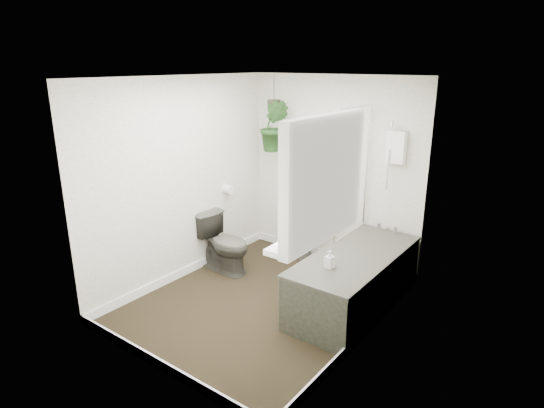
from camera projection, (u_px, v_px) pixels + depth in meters
The scene contains 22 objects.
floor at pixel (264, 302), 4.82m from camera, with size 2.30×2.80×0.02m, color black.
ceiling at pixel (262, 76), 4.13m from camera, with size 2.30×2.80×0.02m, color white.
wall_back at pixel (333, 171), 5.56m from camera, with size 2.30×0.02×2.30m, color white.
wall_front at pixel (148, 241), 3.40m from camera, with size 2.30×0.02×2.30m, color white.
wall_left at pixel (182, 180), 5.14m from camera, with size 0.02×2.80×2.30m, color white.
wall_right at pixel (372, 222), 3.82m from camera, with size 0.02×2.80×2.30m, color white.
skirting at pixel (264, 297), 4.81m from camera, with size 2.30×2.80×0.10m, color white.
bathtub at pixel (355, 280), 4.66m from camera, with size 0.72×1.72×0.58m, color #3B3B33, non-canonical shape.
bath_screen at pixel (353, 173), 4.93m from camera, with size 0.04×0.72×1.40m, color silver, non-canonical shape.
shower_box at pixel (396, 147), 4.93m from camera, with size 0.20×0.10×0.35m, color white.
oval_mirror at pixel (317, 142), 5.55m from camera, with size 0.46×0.03×0.62m, color beige.
wall_sconce at pixel (289, 146), 5.80m from camera, with size 0.04×0.04×0.22m, color black.
toilet_roll_holder at pixel (228, 189), 5.71m from camera, with size 0.11×0.11×0.11m, color white.
window_recess at pixel (325, 179), 3.17m from camera, with size 0.08×1.00×0.90m, color white.
window_sill at pixel (314, 233), 3.34m from camera, with size 0.18×1.00×0.04m, color white.
window_blinds at pixel (319, 178), 3.20m from camera, with size 0.01×0.86×0.76m, color white.
toilet at pixel (224, 243), 5.45m from camera, with size 0.39×0.69×0.71m, color #3B3B33.
pedestal_sink at pixel (305, 228), 5.70m from camera, with size 0.51×0.44×0.87m, color #3B3B33, non-canonical shape.
sill_plant at pixel (329, 204), 3.55m from camera, with size 0.22×0.19×0.24m, color black.
hanging_plant at pixel (274, 126), 5.58m from camera, with size 0.35×0.28×0.63m, color black.
soap_bottle at pixel (330, 259), 4.25m from camera, with size 0.08×0.08×0.17m, color black.
hanging_pot at pixel (274, 105), 5.51m from camera, with size 0.16×0.16×0.12m, color black.
Camera 1 is at (2.63, -3.39, 2.44)m, focal length 30.00 mm.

